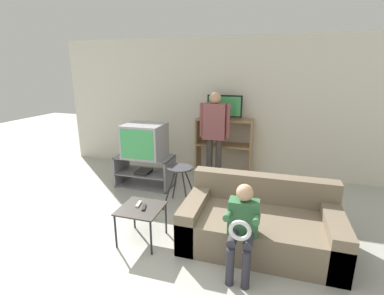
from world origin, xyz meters
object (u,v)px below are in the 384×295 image
at_px(snack_table, 141,211).
at_px(person_seated_child, 242,224).
at_px(folding_stool, 180,174).
at_px(remote_control_white, 139,204).
at_px(couch, 260,223).
at_px(tv_stand, 145,171).
at_px(person_standing_adult, 215,129).
at_px(media_shelf, 224,147).
at_px(remote_control_black, 144,207).
at_px(television_main, 145,140).
at_px(television_flat, 224,108).

height_order(snack_table, person_seated_child, person_seated_child).
relative_size(folding_stool, snack_table, 1.28).
xyz_separation_m(remote_control_white, couch, (1.42, 0.31, -0.19)).
bearing_deg(snack_table, tv_stand, 114.42).
bearing_deg(couch, folding_stool, 153.21).
xyz_separation_m(snack_table, couch, (1.36, 0.36, -0.14)).
bearing_deg(folding_stool, person_standing_adult, 74.13).
height_order(media_shelf, couch, media_shelf).
bearing_deg(remote_control_black, tv_stand, 98.56).
bearing_deg(person_seated_child, person_standing_adult, 109.15).
distance_m(television_main, folding_stool, 1.05).
height_order(television_main, person_seated_child, television_main).
height_order(television_main, remote_control_black, television_main).
distance_m(television_main, snack_table, 1.74).
relative_size(folding_stool, remote_control_white, 4.37).
relative_size(television_main, remote_control_black, 4.62).
xyz_separation_m(snack_table, person_standing_adult, (0.44, 2.00, 0.62)).
bearing_deg(remote_control_white, television_flat, 66.96).
height_order(television_main, television_flat, television_flat).
distance_m(media_shelf, snack_table, 2.51).
distance_m(snack_table, couch, 1.41).
bearing_deg(media_shelf, person_standing_adult, -102.28).
xyz_separation_m(tv_stand, folding_stool, (0.85, -0.57, 0.25)).
bearing_deg(folding_stool, tv_stand, 146.26).
bearing_deg(person_standing_adult, remote_control_white, -104.46).
relative_size(television_main, snack_table, 1.35).
relative_size(remote_control_black, couch, 0.08).
height_order(tv_stand, television_main, television_main).
relative_size(television_main, person_seated_child, 0.72).
xyz_separation_m(television_main, person_standing_adult, (1.12, 0.46, 0.17)).
xyz_separation_m(remote_control_white, person_seated_child, (1.26, -0.25, 0.10)).
bearing_deg(television_flat, remote_control_white, -103.96).
distance_m(television_main, person_standing_adult, 1.23).
height_order(folding_stool, remote_control_white, folding_stool).
height_order(remote_control_black, person_seated_child, person_seated_child).
relative_size(remote_control_black, person_standing_adult, 0.09).
xyz_separation_m(snack_table, person_seated_child, (1.21, -0.20, 0.16)).
relative_size(media_shelf, snack_table, 2.27).
distance_m(remote_control_black, person_seated_child, 1.18).
distance_m(media_shelf, person_seated_child, 2.72).
distance_m(tv_stand, television_flat, 1.85).
bearing_deg(remote_control_black, remote_control_white, 132.58).
height_order(media_shelf, remote_control_white, media_shelf).
distance_m(tv_stand, folding_stool, 1.05).
distance_m(media_shelf, television_flat, 0.75).
distance_m(snack_table, remote_control_black, 0.07).
xyz_separation_m(television_flat, snack_table, (-0.53, -2.43, -0.94)).
xyz_separation_m(media_shelf, person_seated_child, (0.67, -2.64, -0.03)).
bearing_deg(tv_stand, remote_control_black, -64.33).
height_order(television_flat, person_standing_adult, person_standing_adult).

